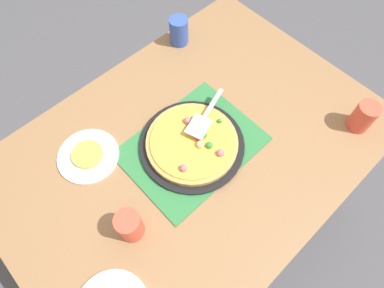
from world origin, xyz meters
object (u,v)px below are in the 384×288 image
Objects in this scene: cup_far at (179,31)px; pizza at (192,142)px; plate_far_right at (88,156)px; cup_corner at (130,225)px; pizza_pan at (192,145)px; pizza_server at (205,116)px; served_slice_right at (87,154)px; cup_near at (363,117)px.

pizza is at bearing -126.85° from cup_far.
cup_corner is (-0.05, -0.32, 0.06)m from plate_far_right.
pizza_server is at bearing 18.44° from pizza_pan.
pizza is 2.75× the size of cup_far.
plate_far_right is 2.00× the size of served_slice_right.
pizza_pan is 0.37m from plate_far_right.
pizza_server reaches higher than pizza_pan.
pizza_pan reaches higher than plate_far_right.
plate_far_right is at bearing 143.14° from pizza_pan.
pizza_server is (-0.42, 0.39, 0.01)m from cup_near.
pizza_pan is 0.63m from cup_near.
pizza is at bearing 145.35° from cup_near.
cup_near reaches higher than served_slice_right.
served_slice_right is (0.00, 0.00, 0.01)m from plate_far_right.
cup_corner is at bearing -164.34° from pizza_server.
pizza_server is at bearing 15.66° from cup_corner.
pizza_pan is 0.53m from cup_far.
cup_near is (0.52, -0.36, 0.05)m from pizza_pan.
plate_far_right is 1.83× the size of cup_near.
cup_far is (-0.20, 0.78, 0.00)m from cup_near.
cup_near is at bearing -75.64° from cup_far.
cup_near is at bearing -17.06° from cup_corner.
cup_corner reaches higher than pizza_pan.
plate_far_right is 0.95× the size of pizza_server.
pizza_server is at bearing -26.26° from served_slice_right.
cup_near is (0.82, -0.58, 0.04)m from served_slice_right.
cup_far reaches higher than served_slice_right.
pizza is at bearing -52.03° from pizza_pan.
pizza_pan is at bearing -161.56° from pizza_server.
cup_corner reaches higher than served_slice_right.
pizza is 1.42× the size of pizza_server.
cup_far reaches higher than pizza_pan.
cup_near reaches higher than plate_far_right.
cup_far is 0.45m from pizza_server.
pizza_server reaches higher than served_slice_right.
cup_corner is (-0.67, -0.51, 0.00)m from cup_far.
pizza is at bearing 14.68° from cup_corner.
plate_far_right is 0.65m from cup_far.
cup_corner is (-0.35, -0.09, 0.03)m from pizza.
pizza_server reaches higher than pizza.
served_slice_right is (-0.30, 0.23, -0.02)m from pizza.
cup_far and cup_corner have the same top height.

